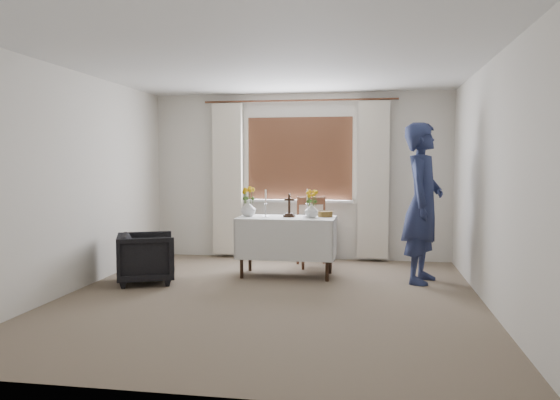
% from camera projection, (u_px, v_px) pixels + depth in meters
% --- Properties ---
extents(ground, '(5.00, 5.00, 0.00)m').
position_uv_depth(ground, '(269.00, 298.00, 5.89)').
color(ground, '#84715B').
rests_on(ground, ground).
extents(altar_table, '(1.24, 0.64, 0.76)m').
position_uv_depth(altar_table, '(287.00, 247.00, 7.02)').
color(altar_table, white).
rests_on(altar_table, ground).
extents(wooden_chair, '(0.57, 0.57, 0.98)m').
position_uv_depth(wooden_chair, '(314.00, 232.00, 7.65)').
color(wooden_chair, brown).
rests_on(wooden_chair, ground).
extents(armchair, '(0.88, 0.87, 0.61)m').
position_uv_depth(armchair, '(146.00, 258.00, 6.62)').
color(armchair, black).
rests_on(armchair, ground).
extents(person, '(0.65, 0.81, 1.94)m').
position_uv_depth(person, '(423.00, 203.00, 6.62)').
color(person, '#21244E').
rests_on(person, ground).
extents(radiator, '(1.10, 0.10, 0.60)m').
position_uv_depth(radiator, '(299.00, 239.00, 8.25)').
color(radiator, silver).
rests_on(radiator, ground).
extents(wooden_cross, '(0.15, 0.11, 0.30)m').
position_uv_depth(wooden_cross, '(289.00, 205.00, 7.00)').
color(wooden_cross, black).
rests_on(wooden_cross, altar_table).
extents(candlestick_left, '(0.12, 0.12, 0.35)m').
position_uv_depth(candlestick_left, '(266.00, 203.00, 7.00)').
color(candlestick_left, silver).
rests_on(candlestick_left, altar_table).
extents(candlestick_right, '(0.13, 0.13, 0.36)m').
position_uv_depth(candlestick_right, '(307.00, 203.00, 6.95)').
color(candlestick_right, silver).
rests_on(candlestick_right, altar_table).
extents(flower_vase_left, '(0.21, 0.21, 0.20)m').
position_uv_depth(flower_vase_left, '(248.00, 209.00, 7.09)').
color(flower_vase_left, silver).
rests_on(flower_vase_left, altar_table).
extents(flower_vase_right, '(0.22, 0.22, 0.18)m').
position_uv_depth(flower_vase_right, '(311.00, 211.00, 6.92)').
color(flower_vase_right, silver).
rests_on(flower_vase_right, altar_table).
extents(wicker_basket, '(0.22, 0.22, 0.07)m').
position_uv_depth(wicker_basket, '(325.00, 214.00, 7.05)').
color(wicker_basket, brown).
rests_on(wicker_basket, altar_table).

